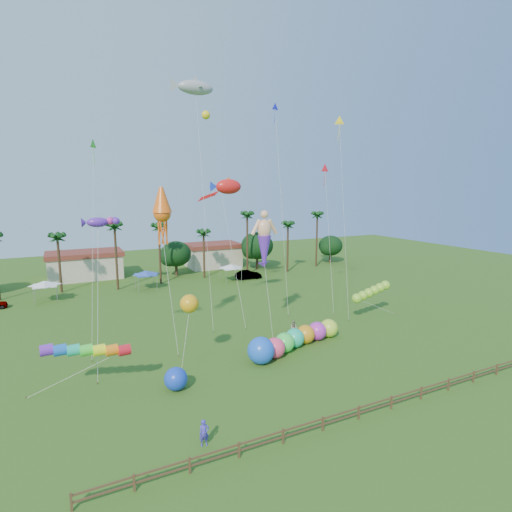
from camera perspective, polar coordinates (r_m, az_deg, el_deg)
name	(u,v)px	position (r m, az deg, el deg)	size (l,w,h in m)	color
ground	(310,382)	(34.68, 7.67, -17.40)	(160.00, 160.00, 0.00)	#285116
tree_line	(191,252)	(73.51, -9.26, 0.53)	(69.46, 8.91, 11.00)	#3A2819
buildings_row	(148,262)	(78.08, -15.18, -0.85)	(35.00, 7.00, 4.00)	beige
tent_row	(146,273)	(64.22, -15.38, -2.38)	(31.00, 4.00, 0.60)	white
fence	(359,411)	(30.22, 14.48, -20.65)	(36.12, 0.12, 1.00)	brown
car_b	(248,275)	(70.23, -1.10, -2.69)	(1.60, 4.59, 1.51)	#4C4C54
spectator_a	(204,433)	(27.05, -7.42, -23.77)	(0.62, 0.40, 1.69)	#3F36BD
spectator_b	(294,328)	(44.14, 5.41, -10.18)	(0.77, 0.60, 1.58)	gray
caterpillar_inflatable	(292,340)	(40.14, 5.17, -11.86)	(12.03, 5.20, 2.47)	#FA4271
blue_ball	(176,379)	(33.43, -11.39, -16.83)	(1.83, 1.83, 1.83)	blue
rainbow_tube	(103,354)	(33.48, -21.06, -12.90)	(8.71, 2.59, 3.68)	red
green_worm	(357,298)	(49.20, 14.19, -5.89)	(9.38, 1.33, 3.50)	#8DD22E
orange_ball_kite	(189,304)	(35.33, -9.51, -6.74)	(2.50, 2.64, 6.66)	orange
merman_kite	(264,243)	(43.22, 1.19, 1.89)	(2.91, 4.71, 12.87)	#F4B48A
fish_kite	(229,187)	(48.40, -3.95, 9.86)	(4.84, 6.61, 16.94)	red
shark_kite	(196,88)	(48.79, -8.63, 22.67)	(5.62, 6.58, 27.81)	#91969E
squid_kite	(162,214)	(40.33, -13.27, 5.91)	(2.38, 5.25, 15.98)	orange
lobster_kite	(98,222)	(38.04, -21.69, 4.49)	(3.25, 5.96, 13.39)	#5D24B5
delta_kite_red	(325,171)	(53.78, 9.84, 11.94)	(2.05, 4.81, 18.93)	red
delta_kite_yellow	(340,124)	(51.59, 11.86, 17.92)	(1.54, 4.62, 24.37)	yellow
delta_kite_green	(93,150)	(40.89, -22.23, 13.83)	(2.07, 3.61, 20.24)	green
delta_kite_blue	(276,113)	(52.81, 2.81, 19.75)	(1.16, 5.00, 26.26)	#171AD2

